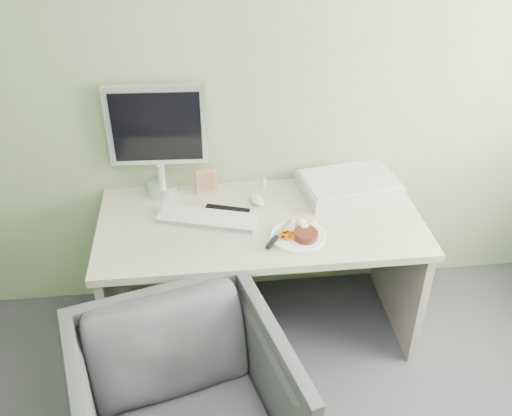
{
  "coord_description": "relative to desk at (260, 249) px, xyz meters",
  "views": [
    {
      "loc": [
        -0.28,
        -0.67,
        2.34
      ],
      "look_at": [
        -0.04,
        1.5,
        0.89
      ],
      "focal_mm": 40.0,
      "sensor_mm": 36.0,
      "label": 1
    }
  ],
  "objects": [
    {
      "name": "potato_pile",
      "position": [
        0.19,
        -0.12,
        0.23
      ],
      "size": [
        0.11,
        0.08,
        0.06
      ],
      "primitive_type": "ellipsoid",
      "rotation": [
        0.0,
        0.0,
        -0.0
      ],
      "color": "tan",
      "rests_on": "plate"
    },
    {
      "name": "photo_frame",
      "position": [
        -0.25,
        0.28,
        0.25
      ],
      "size": [
        0.11,
        0.04,
        0.14
      ],
      "primitive_type": "cube",
      "rotation": [
        0.0,
        0.0,
        0.2
      ],
      "color": "#A1854B",
      "rests_on": "desk"
    },
    {
      "name": "mousepad",
      "position": [
        -0.18,
        0.04,
        0.18
      ],
      "size": [
        0.28,
        0.26,
        0.0
      ],
      "primitive_type": "cube",
      "rotation": [
        0.0,
        0.0,
        -0.32
      ],
      "color": "black",
      "rests_on": "desk"
    },
    {
      "name": "wall_back",
      "position": [
        0.0,
        0.38,
        0.8
      ],
      "size": [
        3.5,
        0.0,
        3.5
      ],
      "primitive_type": "plane",
      "rotation": [
        1.57,
        0.0,
        0.0
      ],
      "color": "#70835C",
      "rests_on": "floor"
    },
    {
      "name": "computer_mouse",
      "position": [
        0.0,
        0.15,
        0.2
      ],
      "size": [
        0.09,
        0.12,
        0.04
      ],
      "primitive_type": "ellipsoid",
      "rotation": [
        0.0,
        0.0,
        0.35
      ],
      "color": "white",
      "rests_on": "desk"
    },
    {
      "name": "steak_knife",
      "position": [
        0.05,
        -0.19,
        0.21
      ],
      "size": [
        0.16,
        0.22,
        0.02
      ],
      "rotation": [
        0.0,
        0.0,
        0.99
      ],
      "color": "silver",
      "rests_on": "plate"
    },
    {
      "name": "desk_chair",
      "position": [
        -0.4,
        -0.83,
        -0.17
      ],
      "size": [
        0.99,
        1.01,
        0.75
      ],
      "primitive_type": "imported",
      "rotation": [
        0.0,
        0.0,
        0.26
      ],
      "color": "#39393E",
      "rests_on": "floor"
    },
    {
      "name": "keyboard",
      "position": [
        -0.26,
        0.02,
        0.2
      ],
      "size": [
        0.5,
        0.28,
        0.02
      ],
      "primitive_type": "cube",
      "rotation": [
        0.0,
        0.0,
        -0.3
      ],
      "color": "white",
      "rests_on": "desk"
    },
    {
      "name": "carrot_heap",
      "position": [
        0.11,
        -0.18,
        0.22
      ],
      "size": [
        0.06,
        0.06,
        0.04
      ],
      "primitive_type": "cube",
      "rotation": [
        0.0,
        0.0,
        -0.12
      ],
      "color": "#DF6204",
      "rests_on": "plate"
    },
    {
      "name": "steak",
      "position": [
        0.19,
        -0.19,
        0.21
      ],
      "size": [
        0.15,
        0.15,
        0.04
      ],
      "primitive_type": "cylinder",
      "rotation": [
        0.0,
        0.0,
        0.35
      ],
      "color": "black",
      "rests_on": "plate"
    },
    {
      "name": "eyedrop_bottle",
      "position": [
        0.06,
        0.3,
        0.21
      ],
      "size": [
        0.02,
        0.02,
        0.07
      ],
      "color": "white",
      "rests_on": "desk"
    },
    {
      "name": "desk",
      "position": [
        0.0,
        0.0,
        0.0
      ],
      "size": [
        1.6,
        0.75,
        0.73
      ],
      "color": "beige",
      "rests_on": "floor"
    },
    {
      "name": "monitor",
      "position": [
        -0.48,
        0.32,
        0.52
      ],
      "size": [
        0.5,
        0.15,
        0.59
      ],
      "rotation": [
        0.0,
        0.0,
        -0.05
      ],
      "color": "silver",
      "rests_on": "desk"
    },
    {
      "name": "plate",
      "position": [
        0.16,
        -0.17,
        0.19
      ],
      "size": [
        0.26,
        0.26,
        0.01
      ],
      "primitive_type": "cylinder",
      "color": "white",
      "rests_on": "desk"
    },
    {
      "name": "scanner",
      "position": [
        0.49,
        0.2,
        0.22
      ],
      "size": [
        0.54,
        0.4,
        0.08
      ],
      "primitive_type": "cube",
      "rotation": [
        0.0,
        0.0,
        0.16
      ],
      "color": "#AEB0B5",
      "rests_on": "desk"
    }
  ]
}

